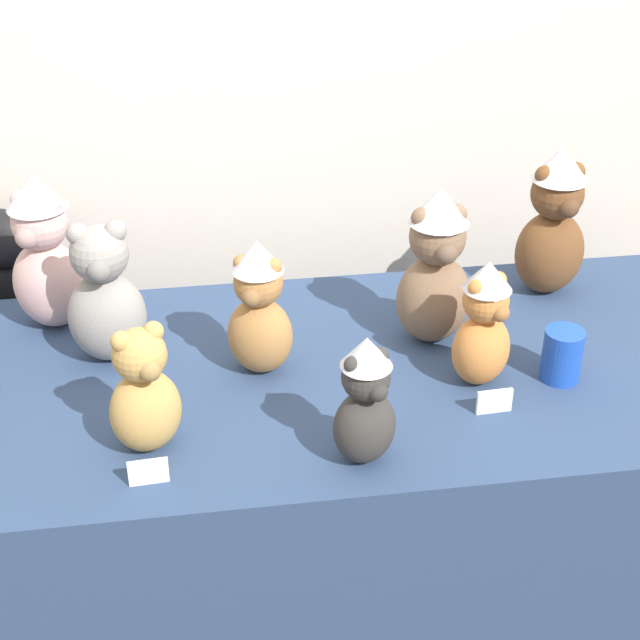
% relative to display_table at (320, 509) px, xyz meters
% --- Properties ---
extents(wall_back, '(7.00, 0.08, 2.60)m').
position_rel_display_table_xyz_m(wall_back, '(0.00, 0.64, 0.92)').
color(wall_back, silver).
rests_on(wall_back, ground_plane).
extents(display_table, '(1.88, 0.79, 0.76)m').
position_rel_display_table_xyz_m(display_table, '(0.00, 0.00, 0.00)').
color(display_table, navy).
rests_on(display_table, ground_plane).
extents(instrument_case, '(0.29, 0.16, 0.93)m').
position_rel_display_table_xyz_m(instrument_case, '(-0.71, 0.52, 0.09)').
color(instrument_case, black).
rests_on(instrument_case, ground_plane).
extents(teddy_bear_ash, '(0.16, 0.14, 0.31)m').
position_rel_display_table_xyz_m(teddy_bear_ash, '(-0.42, 0.11, 0.52)').
color(teddy_bear_ash, gray).
rests_on(teddy_bear_ash, display_table).
extents(teddy_bear_caramel, '(0.17, 0.16, 0.29)m').
position_rel_display_table_xyz_m(teddy_bear_caramel, '(-0.12, 0.02, 0.52)').
color(teddy_bear_caramel, '#B27A42').
rests_on(teddy_bear_caramel, display_table).
extents(teddy_bear_mocha, '(0.17, 0.15, 0.35)m').
position_rel_display_table_xyz_m(teddy_bear_mocha, '(0.25, 0.09, 0.55)').
color(teddy_bear_mocha, '#7F6047').
rests_on(teddy_bear_mocha, display_table).
extents(teddy_bear_chestnut, '(0.18, 0.16, 0.36)m').
position_rel_display_table_xyz_m(teddy_bear_chestnut, '(0.57, 0.25, 0.55)').
color(teddy_bear_chestnut, brown).
rests_on(teddy_bear_chestnut, display_table).
extents(teddy_bear_ginger, '(0.16, 0.15, 0.27)m').
position_rel_display_table_xyz_m(teddy_bear_ginger, '(0.31, -0.09, 0.51)').
color(teddy_bear_ginger, '#D17F3D').
rests_on(teddy_bear_ginger, display_table).
extents(teddy_bear_charcoal, '(0.15, 0.14, 0.26)m').
position_rel_display_table_xyz_m(teddy_bear_charcoal, '(0.04, -0.29, 0.50)').
color(teddy_bear_charcoal, '#383533').
rests_on(teddy_bear_charcoal, display_table).
extents(teddy_bear_honey, '(0.17, 0.16, 0.26)m').
position_rel_display_table_xyz_m(teddy_bear_honey, '(-0.34, -0.20, 0.50)').
color(teddy_bear_honey, tan).
rests_on(teddy_bear_honey, display_table).
extents(teddy_bear_blush, '(0.21, 0.19, 0.36)m').
position_rel_display_table_xyz_m(teddy_bear_blush, '(-0.55, 0.27, 0.55)').
color(teddy_bear_blush, beige).
rests_on(teddy_bear_blush, display_table).
extents(party_cup_blue, '(0.08, 0.08, 0.11)m').
position_rel_display_table_xyz_m(party_cup_blue, '(0.48, -0.10, 0.43)').
color(party_cup_blue, blue).
rests_on(party_cup_blue, display_table).
extents(name_card_front_left, '(0.07, 0.01, 0.05)m').
position_rel_display_table_xyz_m(name_card_front_left, '(-0.35, -0.30, 0.40)').
color(name_card_front_left, white).
rests_on(name_card_front_left, display_table).
extents(name_card_front_middle, '(0.07, 0.01, 0.05)m').
position_rel_display_table_xyz_m(name_card_front_middle, '(0.31, -0.19, 0.40)').
color(name_card_front_middle, white).
rests_on(name_card_front_middle, display_table).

